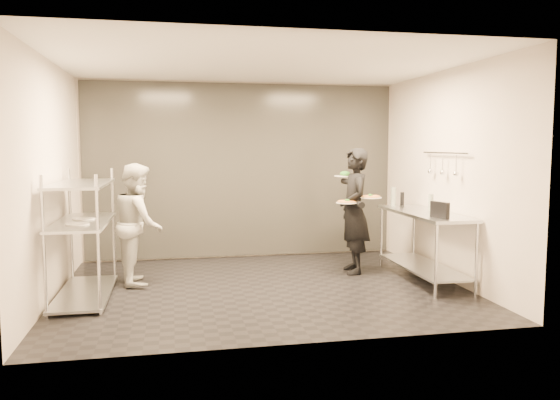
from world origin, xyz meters
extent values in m
cube|color=black|center=(0.00, 0.00, 0.00)|extent=(5.00, 4.00, 0.00)
cube|color=silver|center=(0.00, 0.00, 2.80)|extent=(5.00, 4.00, 0.00)
cube|color=silver|center=(0.00, 2.00, 1.40)|extent=(5.00, 0.00, 2.80)
cube|color=silver|center=(0.00, -2.00, 1.40)|extent=(5.00, 0.00, 2.80)
cube|color=silver|center=(-2.50, 0.00, 1.40)|extent=(0.00, 4.00, 2.80)
cube|color=silver|center=(2.50, 0.00, 1.40)|extent=(0.00, 4.00, 2.80)
cube|color=white|center=(0.00, 1.97, 1.40)|extent=(4.90, 0.04, 2.74)
cylinder|color=silver|center=(-2.42, -0.77, 0.75)|extent=(0.04, 0.04, 1.50)
cylinder|color=silver|center=(-2.42, 0.77, 0.75)|extent=(0.04, 0.04, 1.50)
cylinder|color=silver|center=(-1.88, -0.77, 0.75)|extent=(0.04, 0.04, 1.50)
cylinder|color=silver|center=(-1.88, 0.77, 0.75)|extent=(0.04, 0.04, 1.50)
cube|color=#B3B9BD|center=(-2.15, 0.00, 0.05)|extent=(0.60, 1.60, 0.03)
cube|color=#B3B9BD|center=(-2.15, 0.00, 0.90)|extent=(0.60, 1.60, 0.03)
cube|color=#B3B9BD|center=(-2.15, 0.00, 1.35)|extent=(0.60, 1.60, 0.03)
cylinder|color=white|center=(-2.15, -0.35, 0.93)|extent=(0.26, 0.26, 0.01)
cylinder|color=white|center=(-2.15, 0.10, 0.93)|extent=(0.26, 0.26, 0.01)
cylinder|color=silver|center=(1.92, -0.86, 0.45)|extent=(0.04, 0.04, 0.90)
cylinder|color=silver|center=(1.92, 0.86, 0.45)|extent=(0.04, 0.04, 0.90)
cylinder|color=silver|center=(2.44, -0.86, 0.45)|extent=(0.04, 0.04, 0.90)
cylinder|color=silver|center=(2.44, 0.86, 0.45)|extent=(0.04, 0.04, 0.90)
cube|color=#B3B9BD|center=(2.18, 0.00, 0.18)|extent=(0.57, 1.71, 0.03)
cube|color=#B3B9BD|center=(2.18, 0.00, 0.90)|extent=(0.60, 1.80, 0.04)
cylinder|color=silver|center=(2.44, 0.00, 1.70)|extent=(0.02, 1.20, 0.02)
cylinder|color=silver|center=(2.42, -0.35, 1.57)|extent=(0.01, 0.01, 0.22)
sphere|color=silver|center=(2.42, -0.35, 1.44)|extent=(0.07, 0.07, 0.07)
cylinder|color=silver|center=(2.42, 0.00, 1.57)|extent=(0.01, 0.01, 0.22)
sphere|color=silver|center=(2.42, 0.00, 1.44)|extent=(0.07, 0.07, 0.07)
cylinder|color=silver|center=(2.42, 0.35, 1.57)|extent=(0.01, 0.01, 0.22)
sphere|color=silver|center=(2.42, 0.35, 1.44)|extent=(0.07, 0.07, 0.07)
imported|color=black|center=(1.40, 0.59, 0.88)|extent=(0.47, 0.67, 1.76)
imported|color=beige|center=(-1.55, 0.57, 0.78)|extent=(0.67, 0.82, 1.57)
cylinder|color=white|center=(1.23, 0.41, 1.02)|extent=(0.29, 0.29, 0.01)
cylinder|color=#BF8744|center=(1.23, 0.41, 1.03)|extent=(0.26, 0.26, 0.02)
cylinder|color=#B94B18|center=(1.23, 0.41, 1.04)|extent=(0.23, 0.23, 0.01)
sphere|color=#225E15|center=(1.23, 0.41, 1.05)|extent=(0.04, 0.04, 0.04)
cylinder|color=white|center=(1.58, 0.41, 1.08)|extent=(0.29, 0.29, 0.01)
cylinder|color=#BF8744|center=(1.58, 0.41, 1.09)|extent=(0.26, 0.26, 0.02)
cylinder|color=#B94B18|center=(1.58, 0.41, 1.10)|extent=(0.23, 0.23, 0.01)
sphere|color=#225E15|center=(1.58, 0.41, 1.11)|extent=(0.04, 0.04, 0.04)
cylinder|color=white|center=(1.36, 0.90, 1.36)|extent=(0.31, 0.31, 0.01)
ellipsoid|color=#1C6719|center=(1.36, 0.90, 1.39)|extent=(0.13, 0.13, 0.07)
cube|color=black|center=(2.06, -0.64, 1.02)|extent=(0.13, 0.28, 0.20)
cylinder|color=gray|center=(2.05, 0.74, 1.06)|extent=(0.08, 0.08, 0.27)
cylinder|color=gray|center=(2.30, 0.07, 1.03)|extent=(0.07, 0.07, 0.23)
cylinder|color=black|center=(2.21, 0.80, 1.02)|extent=(0.06, 0.06, 0.19)
camera|label=1|loc=(-1.10, -6.68, 1.80)|focal=35.00mm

